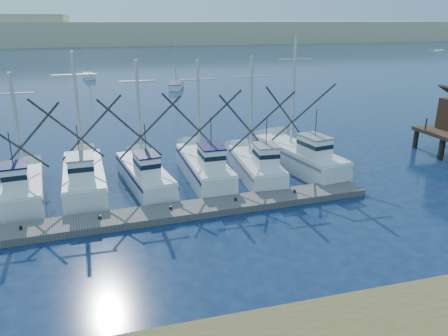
{
  "coord_description": "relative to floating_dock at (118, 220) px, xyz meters",
  "views": [
    {
      "loc": [
        -8.07,
        -16.48,
        10.84
      ],
      "look_at": [
        -1.13,
        8.0,
        2.18
      ],
      "focal_mm": 35.0,
      "sensor_mm": 36.0,
      "label": 1
    }
  ],
  "objects": [
    {
      "name": "flying_gull",
      "position": [
        23.09,
        3.93,
        8.53
      ],
      "size": [
        1.18,
        0.21,
        0.21
      ],
      "color": "white",
      "rests_on": "ground"
    },
    {
      "name": "floating_dock",
      "position": [
        0.0,
        0.0,
        0.0
      ],
      "size": [
        31.23,
        3.67,
        0.42
      ],
      "primitive_type": "cube",
      "rotation": [
        0.0,
        0.0,
        0.05
      ],
      "color": "#635E59",
      "rests_on": "ground"
    },
    {
      "name": "dune_ridge",
      "position": [
        7.71,
        203.49,
        4.79
      ],
      "size": [
        360.0,
        60.0,
        10.0
      ],
      "primitive_type": "cube",
      "color": "tan",
      "rests_on": "ground"
    },
    {
      "name": "sailboat_near",
      "position": [
        11.96,
        49.66,
        0.28
      ],
      "size": [
        3.62,
        7.09,
        8.1
      ],
      "rotation": [
        0.0,
        0.0,
        -0.28
      ],
      "color": "white",
      "rests_on": "ground"
    },
    {
      "name": "ground",
      "position": [
        7.71,
        -6.51,
        -0.21
      ],
      "size": [
        500.0,
        500.0,
        0.0
      ],
      "primitive_type": "plane",
      "color": "#0C1A37",
      "rests_on": "ground"
    },
    {
      "name": "sailboat_far",
      "position": [
        -2.26,
        67.23,
        0.3
      ],
      "size": [
        2.57,
        5.44,
        8.1
      ],
      "rotation": [
        0.0,
        0.0,
        0.19
      ],
      "color": "white",
      "rests_on": "ground"
    },
    {
      "name": "trawler_fleet",
      "position": [
        0.95,
        5.12,
        0.75
      ],
      "size": [
        31.07,
        9.56,
        9.66
      ],
      "color": "white",
      "rests_on": "ground"
    }
  ]
}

